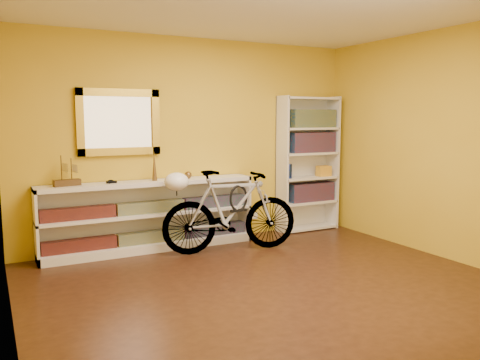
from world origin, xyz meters
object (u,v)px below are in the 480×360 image
bookcase (308,164)px  bicycle (231,211)px  helmet (177,182)px  console_unit (150,216)px

bookcase → bicycle: bookcase is taller
bookcase → helmet: (-2.13, -0.42, -0.08)m
console_unit → bicycle: 0.98m
bicycle → helmet: size_ratio=5.96×
bookcase → helmet: bearing=-168.9°
bookcase → helmet: size_ratio=6.70×
console_unit → bookcase: (2.33, 0.03, 0.52)m
console_unit → bicycle: bearing=-31.2°
console_unit → bicycle: bicycle is taller
console_unit → bookcase: bearing=0.6°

